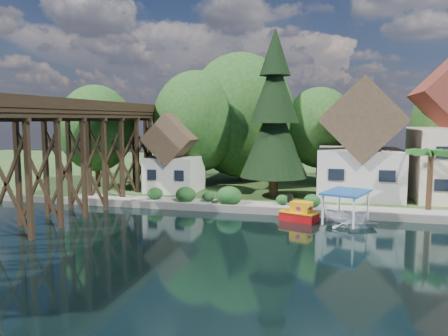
{
  "coord_description": "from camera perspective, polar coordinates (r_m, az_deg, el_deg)",
  "views": [
    {
      "loc": [
        4.52,
        -26.98,
        7.83
      ],
      "look_at": [
        -3.7,
        6.0,
        3.97
      ],
      "focal_mm": 35.0,
      "sensor_mm": 36.0,
      "label": 1
    }
  ],
  "objects": [
    {
      "name": "tugboat",
      "position": [
        34.11,
        9.85,
        -5.84
      ],
      "size": [
        3.18,
        2.45,
        2.04
      ],
      "color": "red",
      "rests_on": "ground"
    },
    {
      "name": "bg_trees",
      "position": [
        48.37,
        9.87,
        5.74
      ],
      "size": [
        49.9,
        13.3,
        10.57
      ],
      "color": "#382314",
      "rests_on": "bank"
    },
    {
      "name": "seawall",
      "position": [
        35.79,
        12.91,
        -5.82
      ],
      "size": [
        60.0,
        0.4,
        0.62
      ],
      "primitive_type": "cube",
      "color": "slate",
      "rests_on": "ground"
    },
    {
      "name": "ground",
      "position": [
        28.46,
        4.38,
        -9.52
      ],
      "size": [
        140.0,
        140.0,
        0.0
      ],
      "primitive_type": "plane",
      "color": "black",
      "rests_on": "ground"
    },
    {
      "name": "boat_white_a",
      "position": [
        33.39,
        16.32,
        -6.68
      ],
      "size": [
        3.88,
        2.91,
        0.77
      ],
      "primitive_type": "imported",
      "rotation": [
        0.0,
        0.0,
        1.49
      ],
      "color": "silver",
      "rests_on": "ground"
    },
    {
      "name": "shrubs",
      "position": [
        37.95,
        -0.12,
        -3.54
      ],
      "size": [
        15.76,
        2.47,
        1.7
      ],
      "color": "#18431A",
      "rests_on": "bank"
    },
    {
      "name": "bank",
      "position": [
        61.62,
        9.68,
        -0.68
      ],
      "size": [
        140.0,
        52.0,
        0.5
      ],
      "primitive_type": "cube",
      "color": "#2B461C",
      "rests_on": "ground"
    },
    {
      "name": "promenade",
      "position": [
        37.04,
        16.07,
        -5.15
      ],
      "size": [
        50.0,
        2.6,
        0.06
      ],
      "primitive_type": "cube",
      "color": "gray",
      "rests_on": "bank"
    },
    {
      "name": "house_left",
      "position": [
        43.14,
        17.28,
        2.61
      ],
      "size": [
        7.64,
        8.64,
        11.02
      ],
      "color": "silver",
      "rests_on": "bank"
    },
    {
      "name": "palm_tree",
      "position": [
        38.23,
        25.43,
        1.63
      ],
      "size": [
        4.84,
        4.84,
        5.18
      ],
      "color": "#382314",
      "rests_on": "bank"
    },
    {
      "name": "trestle_bridge",
      "position": [
        38.22,
        -18.52,
        2.42
      ],
      "size": [
        4.12,
        44.18,
        9.3
      ],
      "color": "black",
      "rests_on": "ground"
    },
    {
      "name": "boat_canopy",
      "position": [
        33.43,
        15.62,
        -5.39
      ],
      "size": [
        3.9,
        4.65,
        2.55
      ],
      "color": "white",
      "rests_on": "ground"
    },
    {
      "name": "shed",
      "position": [
        44.47,
        -6.49,
        1.27
      ],
      "size": [
        5.09,
        5.4,
        7.85
      ],
      "color": "silver",
      "rests_on": "bank"
    },
    {
      "name": "conifer",
      "position": [
        40.82,
        6.6,
        6.65
      ],
      "size": [
        6.31,
        6.31,
        15.54
      ],
      "color": "#382314",
      "rests_on": "bank"
    }
  ]
}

